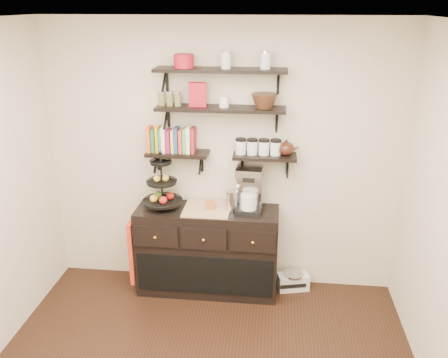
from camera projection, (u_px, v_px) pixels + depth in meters
The scene contains 20 objects.
ceiling at pixel (186, 24), 2.58m from camera, with size 3.50×3.50×0.02m, color white.
back_wall at pixel (222, 159), 4.68m from camera, with size 3.50×0.02×2.70m, color beige.
shelf_top at pixel (220, 70), 4.25m from camera, with size 1.20×0.27×0.23m.
shelf_mid at pixel (221, 109), 4.37m from camera, with size 1.20×0.27×0.23m.
shelf_low_left at pixel (178, 154), 4.59m from camera, with size 0.60×0.25×0.23m.
shelf_low_right at pixel (265, 157), 4.50m from camera, with size 0.60×0.25×0.23m.
cookbooks at pixel (172, 140), 4.54m from camera, with size 0.43×0.15×0.26m.
glass_canisters at pixel (258, 148), 4.47m from camera, with size 0.43×0.10×0.13m.
sideboard at pixel (208, 250), 4.79m from camera, with size 1.40×0.50×0.92m.
fruit_stand at pixel (163, 190), 4.61m from camera, with size 0.38×0.38×0.56m.
candle at pixel (210, 205), 4.61m from camera, with size 0.08×0.08×0.08m, color #9A5923.
coffee_maker at pixel (249, 190), 4.54m from camera, with size 0.26×0.25×0.45m.
thermal_carafe at pixel (232, 201), 4.55m from camera, with size 0.11×0.11×0.22m, color silver.
apron at pixel (134, 249), 4.77m from camera, with size 0.04×0.28×0.66m, color #AD2612.
radio at pixel (293, 281), 4.91m from camera, with size 0.34×0.25×0.19m.
recipe_box at pixel (198, 95), 4.34m from camera, with size 0.16×0.06×0.22m, color #A81325.
walnut_bowl at pixel (264, 101), 4.30m from camera, with size 0.24×0.24×0.13m, color black, non-canonical shape.
ramekins at pixel (224, 102), 4.34m from camera, with size 0.09×0.09×0.10m, color white.
teapot at pixel (286, 147), 4.44m from camera, with size 0.20×0.15×0.15m, color #351710, non-canonical shape.
red_pot at pixel (184, 61), 4.25m from camera, with size 0.18×0.18×0.12m, color #A81325.
Camera 1 is at (0.51, -2.67, 2.82)m, focal length 38.00 mm.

